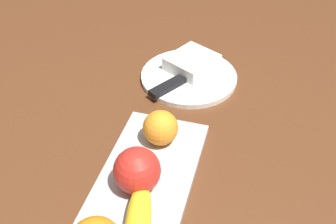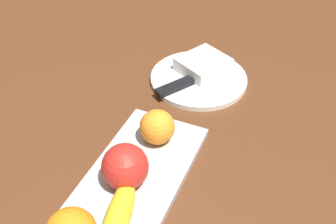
{
  "view_description": "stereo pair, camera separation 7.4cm",
  "coord_description": "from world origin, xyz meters",
  "px_view_note": "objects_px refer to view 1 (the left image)",
  "views": [
    {
      "loc": [
        -0.33,
        -0.13,
        0.53
      ],
      "look_at": [
        0.2,
        0.02,
        0.04
      ],
      "focal_mm": 41.86,
      "sensor_mm": 36.0,
      "label": 1
    },
    {
      "loc": [
        -0.31,
        -0.2,
        0.53
      ],
      "look_at": [
        0.2,
        0.02,
        0.04
      ],
      "focal_mm": 41.86,
      "sensor_mm": 36.0,
      "label": 2
    }
  ],
  "objects_px": {
    "orange_near_apple": "(160,128)",
    "folded_napkin": "(192,62)",
    "banana": "(136,223)",
    "knife": "(173,84)",
    "apple": "(137,170)",
    "dinner_plate": "(189,77)",
    "fruit_tray": "(139,197)"
  },
  "relations": [
    {
      "from": "dinner_plate",
      "to": "knife",
      "type": "distance_m",
      "value": 0.06
    },
    {
      "from": "dinner_plate",
      "to": "folded_napkin",
      "type": "height_order",
      "value": "folded_napkin"
    },
    {
      "from": "banana",
      "to": "knife",
      "type": "height_order",
      "value": "banana"
    },
    {
      "from": "folded_napkin",
      "to": "knife",
      "type": "distance_m",
      "value": 0.08
    },
    {
      "from": "banana",
      "to": "dinner_plate",
      "type": "distance_m",
      "value": 0.41
    },
    {
      "from": "orange_near_apple",
      "to": "apple",
      "type": "bearing_deg",
      "value": 177.11
    },
    {
      "from": "orange_near_apple",
      "to": "folded_napkin",
      "type": "bearing_deg",
      "value": -0.12
    },
    {
      "from": "apple",
      "to": "dinner_plate",
      "type": "xyz_separation_m",
      "value": [
        0.33,
        -0.01,
        -0.05
      ]
    },
    {
      "from": "apple",
      "to": "orange_near_apple",
      "type": "xyz_separation_m",
      "value": [
        0.11,
        -0.01,
        -0.01
      ]
    },
    {
      "from": "folded_napkin",
      "to": "banana",
      "type": "bearing_deg",
      "value": -177.53
    },
    {
      "from": "fruit_tray",
      "to": "apple",
      "type": "relative_size",
      "value": 5.01
    },
    {
      "from": "apple",
      "to": "knife",
      "type": "distance_m",
      "value": 0.29
    },
    {
      "from": "fruit_tray",
      "to": "orange_near_apple",
      "type": "relative_size",
      "value": 5.95
    },
    {
      "from": "apple",
      "to": "orange_near_apple",
      "type": "relative_size",
      "value": 1.19
    },
    {
      "from": "fruit_tray",
      "to": "banana",
      "type": "height_order",
      "value": "banana"
    },
    {
      "from": "apple",
      "to": "dinner_plate",
      "type": "bearing_deg",
      "value": -1.05
    },
    {
      "from": "banana",
      "to": "folded_napkin",
      "type": "distance_m",
      "value": 0.44
    },
    {
      "from": "apple",
      "to": "dinner_plate",
      "type": "height_order",
      "value": "apple"
    },
    {
      "from": "dinner_plate",
      "to": "apple",
      "type": "bearing_deg",
      "value": 178.95
    },
    {
      "from": "banana",
      "to": "orange_near_apple",
      "type": "height_order",
      "value": "orange_near_apple"
    },
    {
      "from": "fruit_tray",
      "to": "knife",
      "type": "distance_m",
      "value": 0.3
    },
    {
      "from": "orange_near_apple",
      "to": "dinner_plate",
      "type": "relative_size",
      "value": 0.3
    },
    {
      "from": "banana",
      "to": "folded_napkin",
      "type": "height_order",
      "value": "banana"
    },
    {
      "from": "orange_near_apple",
      "to": "dinner_plate",
      "type": "xyz_separation_m",
      "value": [
        0.22,
        -0.0,
        -0.04
      ]
    },
    {
      "from": "knife",
      "to": "dinner_plate",
      "type": "bearing_deg",
      "value": 7.07
    },
    {
      "from": "knife",
      "to": "folded_napkin",
      "type": "bearing_deg",
      "value": 15.2
    },
    {
      "from": "folded_napkin",
      "to": "knife",
      "type": "height_order",
      "value": "folded_napkin"
    },
    {
      "from": "fruit_tray",
      "to": "folded_napkin",
      "type": "relative_size",
      "value": 3.72
    },
    {
      "from": "folded_napkin",
      "to": "knife",
      "type": "xyz_separation_m",
      "value": [
        -0.08,
        0.02,
        -0.01
      ]
    },
    {
      "from": "orange_near_apple",
      "to": "knife",
      "type": "distance_m",
      "value": 0.18
    },
    {
      "from": "dinner_plate",
      "to": "folded_napkin",
      "type": "bearing_deg",
      "value": -0.0
    },
    {
      "from": "banana",
      "to": "fruit_tray",
      "type": "bearing_deg",
      "value": -176.65
    }
  ]
}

